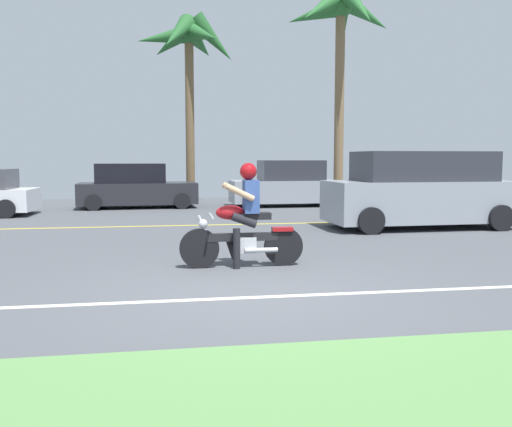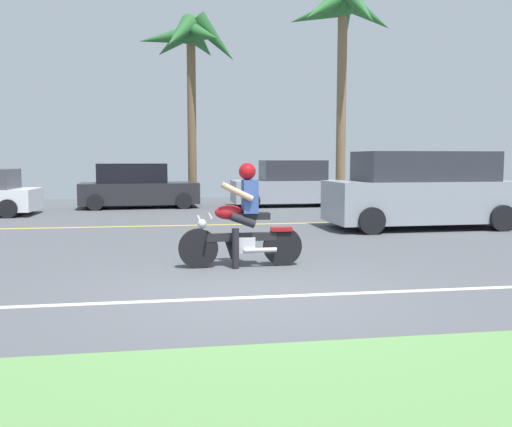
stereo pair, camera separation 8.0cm
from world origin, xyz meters
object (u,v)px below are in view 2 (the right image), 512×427
at_px(parked_car_1, 137,187).
at_px(parked_car_2, 288,185).
at_px(motorcyclist, 242,223).
at_px(palm_tree_0, 190,46).
at_px(suv_nearby, 422,191).
at_px(palm_tree_1, 342,21).

height_order(parked_car_1, parked_car_2, parked_car_2).
height_order(motorcyclist, parked_car_1, motorcyclist).
bearing_deg(parked_car_2, palm_tree_0, 150.63).
xyz_separation_m(suv_nearby, parked_car_1, (-7.41, 7.14, -0.20)).
bearing_deg(parked_car_2, motorcyclist, -106.12).
xyz_separation_m(parked_car_1, palm_tree_0, (2.02, 1.74, 5.37)).
bearing_deg(parked_car_2, suv_nearby, -74.52).
bearing_deg(palm_tree_1, parked_car_1, -164.83).
relative_size(suv_nearby, parked_car_1, 1.15).
height_order(parked_car_2, palm_tree_0, palm_tree_0).
bearing_deg(suv_nearby, parked_car_1, 136.07).
height_order(suv_nearby, palm_tree_0, palm_tree_0).
distance_m(suv_nearby, palm_tree_0, 11.61).
relative_size(parked_car_2, palm_tree_0, 0.54).
bearing_deg(palm_tree_1, palm_tree_0, -175.44).
distance_m(parked_car_1, palm_tree_0, 6.00).
xyz_separation_m(parked_car_1, palm_tree_1, (8.27, 2.24, 6.64)).
bearing_deg(palm_tree_0, parked_car_2, -29.37).
distance_m(motorcyclist, suv_nearby, 6.74).
height_order(parked_car_1, palm_tree_0, palm_tree_0).
bearing_deg(parked_car_1, palm_tree_1, 15.17).
distance_m(suv_nearby, parked_car_2, 7.20).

